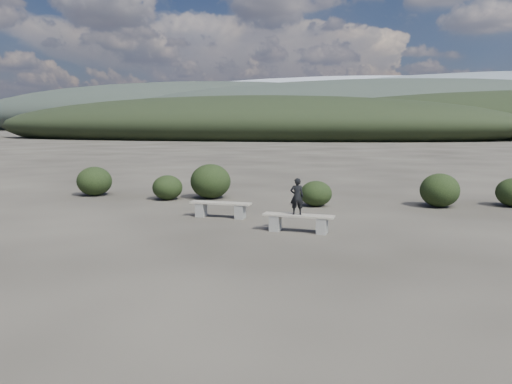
# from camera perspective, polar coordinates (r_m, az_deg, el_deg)

# --- Properties ---
(ground) EXTENTS (1200.00, 1200.00, 0.00)m
(ground) POSITION_cam_1_polar(r_m,az_deg,el_deg) (10.40, -6.75, -8.48)
(ground) COLOR #2A2721
(ground) RESTS_ON ground
(bench_left) EXTENTS (1.96, 0.46, 0.49)m
(bench_left) POSITION_cam_1_polar(r_m,az_deg,el_deg) (15.64, -4.09, -1.86)
(bench_left) COLOR gray
(bench_left) RESTS_ON ground
(bench_right) EXTENTS (1.95, 0.50, 0.48)m
(bench_right) POSITION_cam_1_polar(r_m,az_deg,el_deg) (13.54, 4.86, -3.37)
(bench_right) COLOR gray
(bench_right) RESTS_ON ground
(seated_person) EXTENTS (0.42, 0.33, 0.99)m
(seated_person) POSITION_cam_1_polar(r_m,az_deg,el_deg) (13.44, 4.70, -0.49)
(seated_person) COLOR black
(seated_person) RESTS_ON bench_right
(shrub_a) EXTENTS (1.16, 1.16, 0.95)m
(shrub_a) POSITION_cam_1_polar(r_m,az_deg,el_deg) (19.60, -10.09, 0.51)
(shrub_a) COLOR black
(shrub_a) RESTS_ON ground
(shrub_b) EXTENTS (1.59, 1.59, 1.36)m
(shrub_b) POSITION_cam_1_polar(r_m,az_deg,el_deg) (19.69, -5.22, 1.23)
(shrub_b) COLOR black
(shrub_b) RESTS_ON ground
(shrub_c) EXTENTS (1.14, 1.14, 0.91)m
(shrub_c) POSITION_cam_1_polar(r_m,az_deg,el_deg) (17.88, 6.87, -0.18)
(shrub_c) COLOR black
(shrub_c) RESTS_ON ground
(shrub_d) EXTENTS (1.36, 1.36, 1.19)m
(shrub_d) POSITION_cam_1_polar(r_m,az_deg,el_deg) (18.71, 20.26, 0.19)
(shrub_d) COLOR black
(shrub_d) RESTS_ON ground
(shrub_f) EXTENTS (1.40, 1.40, 1.19)m
(shrub_f) POSITION_cam_1_polar(r_m,az_deg,el_deg) (21.46, -17.99, 1.19)
(shrub_f) COLOR black
(shrub_f) RESTS_ON ground
(mountain_ridges) EXTENTS (500.00, 400.00, 56.00)m
(mountain_ridges) POSITION_cam_1_polar(r_m,az_deg,el_deg) (348.66, 12.41, 8.84)
(mountain_ridges) COLOR black
(mountain_ridges) RESTS_ON ground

